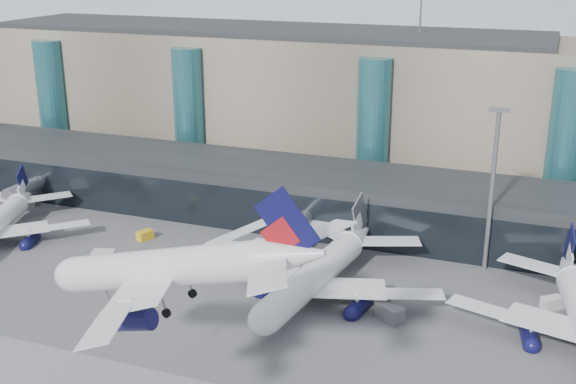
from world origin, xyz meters
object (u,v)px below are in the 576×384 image
at_px(veh_b, 145,235).
at_px(hero_jet, 187,259).
at_px(veh_h, 133,295).
at_px(lightmast_mid, 493,181).
at_px(veh_d, 552,303).
at_px(jet_parked_mid, 324,260).
at_px(veh_a, 104,256).
at_px(veh_g, 328,277).
at_px(veh_c, 390,313).

bearing_deg(veh_b, hero_jet, -120.87).
xyz_separation_m(veh_b, veh_h, (10.55, -20.59, 0.33)).
relative_size(lightmast_mid, veh_d, 8.60).
relative_size(jet_parked_mid, veh_b, 14.01).
bearing_deg(veh_a, veh_h, -56.10).
bearing_deg(lightmast_mid, veh_h, -147.63).
xyz_separation_m(hero_jet, veh_b, (-32.12, 43.06, -18.64)).
bearing_deg(hero_jet, jet_parked_mid, 91.29).
height_order(veh_g, veh_h, veh_h).
bearing_deg(veh_a, lightmast_mid, 2.86).
xyz_separation_m(veh_b, veh_d, (66.18, -1.69, 0.07)).
bearing_deg(jet_parked_mid, veh_g, 13.24).
relative_size(veh_b, veh_h, 0.67).
relative_size(jet_parked_mid, veh_a, 10.89).
height_order(jet_parked_mid, veh_g, jet_parked_mid).
bearing_deg(veh_g, jet_parked_mid, -41.66).
height_order(veh_c, veh_g, veh_c).
distance_m(lightmast_mid, veh_h, 55.38).
height_order(lightmast_mid, veh_a, lightmast_mid).
bearing_deg(veh_b, veh_c, -83.43).
distance_m(lightmast_mid, veh_d, 19.65).
xyz_separation_m(veh_c, veh_d, (20.39, 11.31, -0.25)).
distance_m(hero_jet, veh_c, 37.77).
distance_m(veh_c, veh_g, 14.42).
distance_m(veh_d, veh_h, 58.75).
relative_size(hero_jet, veh_d, 11.22).
relative_size(hero_jet, veh_c, 8.47).
relative_size(lightmast_mid, veh_c, 6.49).
bearing_deg(lightmast_mid, veh_g, -150.01).
xyz_separation_m(lightmast_mid, jet_parked_mid, (-21.37, -15.46, -9.77)).
bearing_deg(veh_b, jet_parked_mid, -79.47).
xyz_separation_m(veh_a, veh_d, (67.33, 8.77, -0.13)).
relative_size(jet_parked_mid, veh_g, 16.95).
height_order(lightmast_mid, jet_parked_mid, lightmast_mid).
bearing_deg(jet_parked_mid, hero_jet, -176.53).
xyz_separation_m(lightmast_mid, veh_g, (-21.68, -12.51, -13.77)).
bearing_deg(lightmast_mid, hero_jet, -114.95).
height_order(jet_parked_mid, veh_h, jet_parked_mid).
distance_m(lightmast_mid, veh_a, 61.56).
distance_m(veh_a, veh_c, 47.01).
bearing_deg(veh_g, veh_d, 47.23).
relative_size(veh_c, veh_d, 1.33).
bearing_deg(veh_g, veh_a, -127.66).
xyz_separation_m(veh_c, veh_h, (-35.24, -7.60, 0.02)).
height_order(jet_parked_mid, veh_b, jet_parked_mid).
bearing_deg(veh_c, jet_parked_mid, -171.32).
bearing_deg(hero_jet, veh_a, 140.82).
height_order(veh_a, veh_c, veh_c).
distance_m(jet_parked_mid, veh_b, 35.55).
bearing_deg(hero_jet, veh_c, 70.77).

